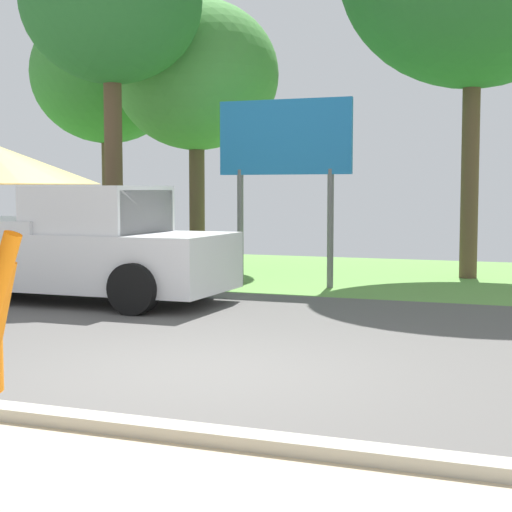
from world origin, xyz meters
The scene contains 6 objects.
ground_plane centered at (0.00, 2.95, -0.05)m, with size 40.00×22.00×0.20m.
pickup_truck centered at (-4.07, 4.11, 0.87)m, with size 5.20×2.28×1.88m.
roadside_billboard centered at (-1.55, 7.35, 2.55)m, with size 2.60×0.12×3.50m.
tree_left_far centered at (-5.08, 7.06, 5.50)m, with size 3.59×3.59×7.18m.
tree_center_back centered at (-8.04, 11.75, 4.84)m, with size 4.01×4.01×6.69m.
tree_right_far centered at (-4.63, 10.02, 4.43)m, with size 3.79×3.79×6.17m.
Camera 1 is at (3.52, -7.29, 1.82)m, focal length 57.55 mm.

